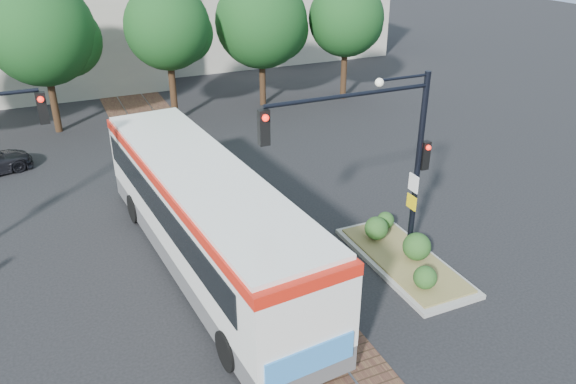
# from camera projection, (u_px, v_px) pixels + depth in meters

# --- Properties ---
(ground) EXTENTS (120.00, 120.00, 0.00)m
(ground) POSITION_uv_depth(u_px,v_px,m) (254.00, 282.00, 17.28)
(ground) COLOR black
(ground) RESTS_ON ground
(trackbed) EXTENTS (3.60, 40.00, 0.02)m
(trackbed) POSITION_uv_depth(u_px,v_px,m) (215.00, 223.00, 20.55)
(trackbed) COLOR brown
(trackbed) RESTS_ON ground
(tree_row) EXTENTS (26.40, 5.60, 7.67)m
(tree_row) POSITION_uv_depth(u_px,v_px,m) (160.00, 30.00, 29.03)
(tree_row) COLOR #382314
(tree_row) RESTS_ON ground
(warehouses) EXTENTS (40.00, 13.00, 8.00)m
(warehouses) POSITION_uv_depth(u_px,v_px,m) (98.00, 17.00, 38.95)
(warehouses) COLOR #ADA899
(warehouses) RESTS_ON ground
(city_bus) EXTENTS (3.79, 12.87, 3.39)m
(city_bus) POSITION_uv_depth(u_px,v_px,m) (204.00, 213.00, 17.33)
(city_bus) COLOR #4E4E50
(city_bus) RESTS_ON ground
(traffic_island) EXTENTS (2.20, 5.20, 1.13)m
(traffic_island) POSITION_uv_depth(u_px,v_px,m) (403.00, 253.00, 18.16)
(traffic_island) COLOR gray
(traffic_island) RESTS_ON ground
(signal_pole_main) EXTENTS (5.49, 0.46, 6.00)m
(signal_pole_main) POSITION_uv_depth(u_px,v_px,m) (385.00, 146.00, 16.19)
(signal_pole_main) COLOR black
(signal_pole_main) RESTS_ON ground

